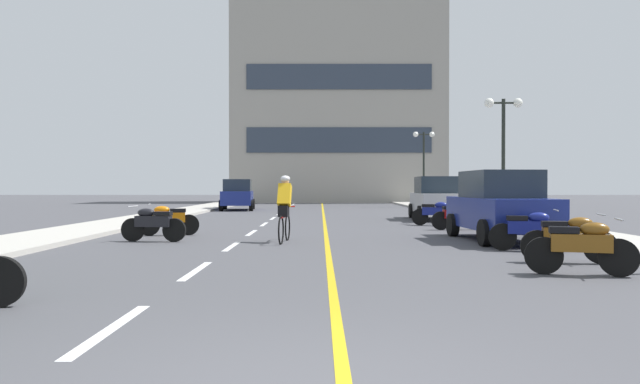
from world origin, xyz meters
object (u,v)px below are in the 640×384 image
at_px(motorcycle_4, 154,223).
at_px(street_lamp_far, 425,151).
at_px(parked_car_far, 239,195).
at_px(motorcycle_1, 583,246).
at_px(motorcycle_6, 459,215).
at_px(cyclist_rider, 285,207).
at_px(motorcycle_5, 170,219).
at_px(motorcycle_2, 571,238).
at_px(parked_car_mid, 437,198).
at_px(motorcycle_7, 437,212).
at_px(parked_car_near, 501,205).
at_px(motorcycle_3, 531,230).
at_px(street_lamp_mid, 505,130).

bearing_deg(motorcycle_4, street_lamp_far, 65.51).
relative_size(parked_car_far, motorcycle_1, 2.60).
xyz_separation_m(motorcycle_6, cyclist_rider, (-5.37, -4.20, 0.41)).
xyz_separation_m(street_lamp_far, cyclist_rider, (-7.92, -24.94, -2.89)).
relative_size(motorcycle_5, cyclist_rider, 0.96).
height_order(motorcycle_2, motorcycle_4, same).
relative_size(parked_car_mid, motorcycle_6, 2.50).
bearing_deg(parked_car_far, motorcycle_7, -56.60).
xyz_separation_m(parked_car_near, motorcycle_2, (-0.08, -4.47, -0.44)).
relative_size(motorcycle_2, motorcycle_5, 1.00).
distance_m(motorcycle_3, cyclist_rider, 5.86).
xyz_separation_m(street_lamp_mid, motorcycle_7, (-2.88, -1.45, -3.10)).
xyz_separation_m(street_lamp_far, parked_car_far, (-11.90, -5.00, -2.86)).
height_order(street_lamp_mid, motorcycle_4, street_lamp_mid).
height_order(motorcycle_6, cyclist_rider, cyclist_rider).
bearing_deg(parked_car_near, motorcycle_5, 170.08).
xyz_separation_m(motorcycle_5, motorcycle_7, (8.50, 4.23, 0.00)).
distance_m(parked_car_near, motorcycle_3, 2.52).
bearing_deg(street_lamp_mid, motorcycle_4, -146.29).
xyz_separation_m(parked_car_mid, motorcycle_5, (-9.25, -7.98, -0.44)).
relative_size(parked_car_mid, motorcycle_1, 2.56).
xyz_separation_m(motorcycle_2, motorcycle_4, (-8.86, 4.19, 0.00)).
relative_size(street_lamp_mid, motorcycle_5, 2.77).
relative_size(motorcycle_1, cyclist_rider, 0.94).
relative_size(street_lamp_mid, cyclist_rider, 2.64).
distance_m(parked_car_far, motorcycle_6, 18.31).
bearing_deg(cyclist_rider, motorcycle_7, 50.95).
relative_size(street_lamp_mid, street_lamp_far, 0.94).
height_order(motorcycle_3, motorcycle_7, same).
xyz_separation_m(parked_car_far, cyclist_rider, (3.98, -19.93, -0.03)).
relative_size(street_lamp_mid, motorcycle_1, 2.81).
bearing_deg(motorcycle_3, parked_car_far, 113.26).
bearing_deg(cyclist_rider, parked_car_far, 101.29).
distance_m(parked_car_mid, parked_car_far, 13.96).
xyz_separation_m(street_lamp_far, parked_car_near, (-2.35, -24.51, -2.86)).
xyz_separation_m(parked_car_mid, motorcycle_1, (-0.76, -15.54, -0.44)).
relative_size(motorcycle_3, motorcycle_5, 0.99).
bearing_deg(cyclist_rider, street_lamp_mid, 44.09).
distance_m(motorcycle_1, motorcycle_3, 3.53).
distance_m(parked_car_far, motorcycle_7, 16.42).
xyz_separation_m(parked_car_near, cyclist_rider, (-5.58, -0.42, -0.03)).
bearing_deg(motorcycle_1, street_lamp_mid, 77.72).
height_order(motorcycle_1, motorcycle_6, same).
bearing_deg(parked_car_far, street_lamp_far, 22.80).
relative_size(street_lamp_mid, motorcycle_7, 2.85).
bearing_deg(motorcycle_7, parked_car_near, -84.87).
bearing_deg(motorcycle_7, motorcycle_6, -81.33).
xyz_separation_m(parked_car_mid, parked_car_far, (-9.79, 9.95, 0.00)).
bearing_deg(motorcycle_2, cyclist_rider, 143.62).
xyz_separation_m(motorcycle_1, motorcycle_7, (0.01, 11.78, 0.00)).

